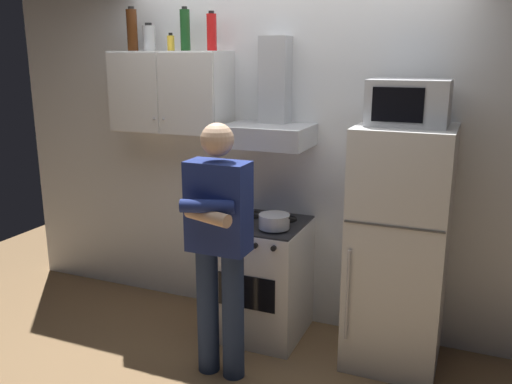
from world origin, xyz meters
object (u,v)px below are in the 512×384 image
object	(u,v)px
stove_oven	(263,278)
bottle_spice_jar	(171,43)
cooking_pot	(274,221)
bottle_canister_steel	(149,38)
upper_cabinet	(171,92)
bottle_rum_dark	(132,30)
range_hood	(270,117)
bottle_soda_red	(212,32)
bottle_wine_green	(185,30)
microwave	(409,103)
person_standing	(219,243)
refrigerator	(398,249)

from	to	relation	value
stove_oven	bottle_spice_jar	bearing A→B (deg)	169.43
cooking_pot	bottle_canister_steel	distance (m)	1.67
upper_cabinet	bottle_rum_dark	xyz separation A→B (m)	(-0.30, -0.03, 0.45)
upper_cabinet	bottle_rum_dark	world-z (taller)	bottle_rum_dark
range_hood	bottle_canister_steel	size ratio (longest dim) A/B	3.70
bottle_spice_jar	bottle_rum_dark	size ratio (longest dim) A/B	0.41
cooking_pot	bottle_soda_red	xyz separation A→B (m)	(-0.59, 0.27, 1.26)
range_hood	bottle_rum_dark	bearing A→B (deg)	-178.40
range_hood	bottle_spice_jar	world-z (taller)	bottle_spice_jar
stove_oven	bottle_canister_steel	xyz separation A→B (m)	(-0.98, 0.14, 1.71)
cooking_pot	bottle_spice_jar	distance (m)	1.53
bottle_spice_jar	bottle_soda_red	world-z (taller)	bottle_soda_red
cooking_pot	bottle_rum_dark	xyz separation A→B (m)	(-1.23, 0.22, 1.28)
range_hood	bottle_rum_dark	distance (m)	1.25
bottle_canister_steel	bottle_rum_dark	size ratio (longest dim) A/B	0.64
cooking_pot	bottle_canister_steel	xyz separation A→B (m)	(-1.11, 0.26, 1.22)
upper_cabinet	bottle_rum_dark	bearing A→B (deg)	-174.33
upper_cabinet	cooking_pot	bearing A→B (deg)	-14.73
stove_oven	bottle_wine_green	distance (m)	1.89
bottle_soda_red	range_hood	bearing A→B (deg)	-2.90
stove_oven	bottle_rum_dark	world-z (taller)	bottle_rum_dark
microwave	bottle_canister_steel	bearing A→B (deg)	176.39
range_hood	person_standing	distance (m)	1.01
refrigerator	bottle_rum_dark	distance (m)	2.48
bottle_wine_green	bottle_soda_red	size ratio (longest dim) A/B	1.13
bottle_soda_red	bottle_rum_dark	bearing A→B (deg)	-175.16
range_hood	refrigerator	size ratio (longest dim) A/B	0.47
refrigerator	bottle_wine_green	xyz separation A→B (m)	(-1.62, 0.14, 1.40)
upper_cabinet	microwave	distance (m)	1.75
person_standing	bottle_soda_red	world-z (taller)	bottle_soda_red
microwave	cooking_pot	xyz separation A→B (m)	(-0.82, -0.14, -0.82)
person_standing	bottle_wine_green	bearing A→B (deg)	129.67
stove_oven	bottle_canister_steel	distance (m)	1.98
cooking_pot	microwave	bearing A→B (deg)	9.57
microwave	refrigerator	bearing A→B (deg)	-89.10
person_standing	bottle_rum_dark	xyz separation A→B (m)	(-1.05, 0.70, 1.30)
range_hood	cooking_pot	world-z (taller)	range_hood
range_hood	refrigerator	xyz separation A→B (m)	(0.95, -0.13, -0.80)
bottle_canister_steel	bottle_soda_red	bearing A→B (deg)	0.99
upper_cabinet	stove_oven	distance (m)	1.55
bottle_wine_green	bottle_soda_red	bearing A→B (deg)	1.43
microwave	bottle_soda_red	world-z (taller)	bottle_soda_red
upper_cabinet	range_hood	world-z (taller)	range_hood
upper_cabinet	refrigerator	size ratio (longest dim) A/B	0.56
person_standing	microwave	bearing A→B (deg)	32.00
person_standing	cooking_pot	size ratio (longest dim) A/B	5.24
upper_cabinet	microwave	world-z (taller)	upper_cabinet
upper_cabinet	bottle_spice_jar	world-z (taller)	bottle_spice_jar
bottle_wine_green	bottle_canister_steel	bearing A→B (deg)	-179.31
refrigerator	microwave	bearing A→B (deg)	90.90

